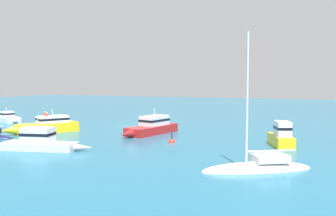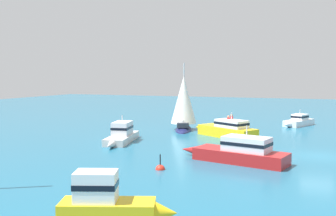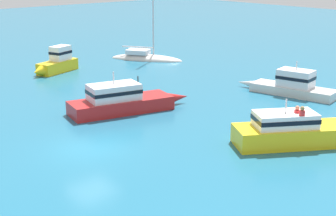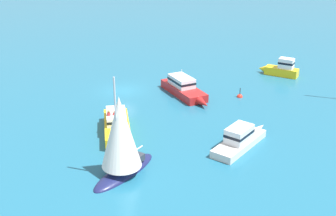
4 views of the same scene
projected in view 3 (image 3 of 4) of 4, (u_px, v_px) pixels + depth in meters
The scene contains 7 objects.
ground_plane at pixel (90, 148), 27.16m from camera, with size 160.00×160.00×0.00m, color #1E607F.
cabin_cruiser at pixel (298, 131), 27.59m from camera, with size 5.67×7.83×2.58m.
launch at pixel (292, 85), 37.82m from camera, with size 7.88×3.20×2.54m.
sloop at pixel (146, 58), 51.26m from camera, with size 7.43×5.72×9.41m.
powerboat at pixel (122, 100), 33.53m from camera, with size 3.75×8.56×2.74m.
launch_2 at pixel (57, 63), 45.30m from camera, with size 2.84×5.09×2.28m.
channel_buoy at pixel (138, 89), 39.60m from camera, with size 0.65×0.65×1.36m.
Camera 3 is at (-21.97, 13.55, 9.65)m, focal length 54.69 mm.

